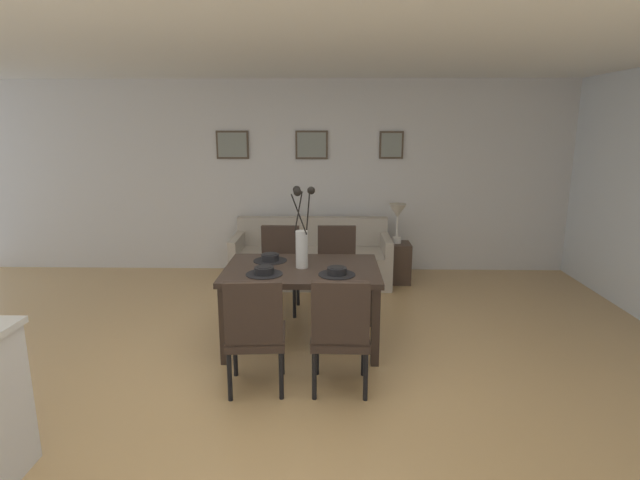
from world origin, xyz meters
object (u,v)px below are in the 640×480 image
object	(u,v)px
bowl_far_left	(337,270)
side_table	(396,263)
framed_picture_left	(232,145)
dining_table	(302,277)
bowl_near_right	(270,257)
dining_chair_near_right	(279,264)
framed_picture_right	(391,145)
dining_chair_near_left	(255,330)
dining_chair_far_left	(340,330)
dining_chair_far_right	(337,264)
centerpiece_vase	(302,237)
table_lamp	(397,215)
sofa	(312,260)
bowl_near_left	(264,270)
framed_picture_center	(312,145)

from	to	relation	value
bowl_far_left	side_table	xyz separation A→B (m)	(0.79, 2.12, -0.52)
framed_picture_left	dining_table	bearing A→B (deg)	-66.44
bowl_near_right	dining_chair_near_right	bearing A→B (deg)	88.77
framed_picture_left	framed_picture_right	bearing A→B (deg)	0.00
dining_chair_near_left	dining_chair_far_left	distance (m)	0.64
dining_chair_far_right	side_table	bearing A→B (deg)	51.80
centerpiece_vase	bowl_near_right	bearing A→B (deg)	145.45
dining_chair_near_right	table_lamp	size ratio (longest dim) A/B	1.80
dining_chair_near_right	centerpiece_vase	xyz separation A→B (m)	(0.30, -0.90, 0.51)
dining_chair_near_right	bowl_far_left	xyz separation A→B (m)	(0.62, -1.13, 0.27)
dining_chair_far_right	sofa	size ratio (longest dim) A/B	0.46
dining_table	centerpiece_vase	bearing A→B (deg)	55.35
side_table	bowl_near_right	bearing A→B (deg)	-130.26
sofa	side_table	xyz separation A→B (m)	(1.09, -0.01, -0.02)
dining_chair_far_right	dining_chair_near_left	bearing A→B (deg)	-109.35
side_table	dining_chair_far_left	bearing A→B (deg)	-105.60
dining_chair_far_left	dining_chair_far_right	world-z (taller)	same
bowl_near_left	sofa	distance (m)	2.22
dining_table	framed_picture_right	world-z (taller)	framed_picture_right
dining_table	dining_chair_far_right	world-z (taller)	dining_chair_far_right
sofa	bowl_near_right	bearing A→B (deg)	-101.05
centerpiece_vase	dining_chair_near_left	bearing A→B (deg)	-108.78
dining_chair_near_right	bowl_far_left	bearing A→B (deg)	-61.33
centerpiece_vase	bowl_far_left	world-z (taller)	centerpiece_vase
side_table	dining_table	bearing A→B (deg)	-120.27
sofa	framed_picture_right	xyz separation A→B (m)	(1.05, 0.54, 1.46)
dining_chair_near_right	side_table	size ratio (longest dim) A/B	1.77
bowl_near_right	sofa	bearing A→B (deg)	78.95
dining_chair_near_right	bowl_near_left	distance (m)	1.16
centerpiece_vase	bowl_far_left	xyz separation A→B (m)	(0.31, -0.22, -0.24)
dining_chair_near_left	centerpiece_vase	xyz separation A→B (m)	(0.30, 0.89, 0.51)
table_lamp	centerpiece_vase	bearing A→B (deg)	-120.27
dining_table	table_lamp	world-z (taller)	table_lamp
centerpiece_vase	framed_picture_left	size ratio (longest dim) A/B	1.68
dining_chair_near_right	framed_picture_left	xyz separation A→B (m)	(-0.77, 1.55, 1.23)
dining_chair_far_left	bowl_near_left	world-z (taller)	dining_chair_far_left
dining_chair_far_right	bowl_near_left	world-z (taller)	dining_chair_far_right
bowl_near_left	framed_picture_center	world-z (taller)	framed_picture_center
dining_chair_near_left	dining_chair_near_right	distance (m)	1.79
dining_table	dining_chair_far_left	world-z (taller)	dining_chair_far_left
sofa	dining_table	bearing A→B (deg)	-90.48
dining_table	dining_chair_far_left	size ratio (longest dim) A/B	1.52
dining_table	dining_chair_far_right	bearing A→B (deg)	70.08
bowl_near_left	table_lamp	size ratio (longest dim) A/B	0.33
framed_picture_right	dining_chair_near_right	bearing A→B (deg)	-131.50
bowl_near_left	framed_picture_center	size ratio (longest dim) A/B	0.39
framed_picture_right	sofa	bearing A→B (deg)	-152.82
centerpiece_vase	bowl_near_right	xyz separation A→B (m)	(-0.32, 0.22, -0.24)
dining_chair_far_left	bowl_far_left	world-z (taller)	dining_chair_far_left
side_table	dining_chair_far_right	bearing A→B (deg)	-128.20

